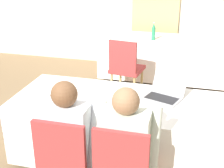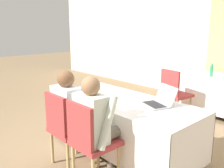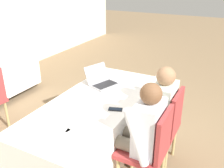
{
  "view_description": "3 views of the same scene",
  "coord_description": "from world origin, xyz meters",
  "views": [
    {
      "loc": [
        0.63,
        -2.64,
        2.04
      ],
      "look_at": [
        0.0,
        -0.22,
        0.98
      ],
      "focal_mm": 50.0,
      "sensor_mm": 36.0,
      "label": 1
    },
    {
      "loc": [
        2.16,
        -2.22,
        1.67
      ],
      "look_at": [
        0.0,
        -0.22,
        0.98
      ],
      "focal_mm": 40.0,
      "sensor_mm": 36.0,
      "label": 2
    },
    {
      "loc": [
        -2.13,
        -1.32,
        2.04
      ],
      "look_at": [
        0.0,
        -0.22,
        0.98
      ],
      "focal_mm": 40.0,
      "sensor_mm": 36.0,
      "label": 3
    }
  ],
  "objects": [
    {
      "name": "person_checkered_shirt",
      "position": [
        -0.23,
        -0.64,
        0.68
      ],
      "size": [
        0.5,
        0.52,
        1.18
      ],
      "rotation": [
        0.0,
        0.0,
        3.14
      ],
      "color": "#665B4C",
      "rests_on": "ground_plane"
    },
    {
      "name": "paper_centre_table",
      "position": [
        -0.12,
        0.08,
        0.73
      ],
      "size": [
        0.26,
        0.33,
        0.0
      ],
      "rotation": [
        0.0,
        0.0,
        -0.17
      ],
      "color": "white",
      "rests_on": "conference_table_near"
    },
    {
      "name": "ground_plane",
      "position": [
        0.0,
        0.0,
        0.0
      ],
      "size": [
        24.0,
        24.0,
        0.0
      ],
      "primitive_type": "plane",
      "color": "#846B4C"
    },
    {
      "name": "chair_near_left",
      "position": [
        -0.23,
        -0.75,
        0.52
      ],
      "size": [
        0.44,
        0.44,
        0.92
      ],
      "rotation": [
        0.0,
        0.0,
        3.14
      ],
      "color": "tan",
      "rests_on": "ground_plane"
    },
    {
      "name": "laptop",
      "position": [
        0.43,
        0.14,
        0.78
      ],
      "size": [
        0.43,
        0.43,
        0.23
      ],
      "rotation": [
        0.0,
        0.0,
        -0.34
      ],
      "color": "#99999E",
      "rests_on": "conference_table_near"
    },
    {
      "name": "conference_table_near",
      "position": [
        0.0,
        0.0,
        0.57
      ],
      "size": [
        2.03,
        0.88,
        0.73
      ],
      "color": "white",
      "rests_on": "ground_plane"
    },
    {
      "name": "chair_far_spare",
      "position": [
        -0.25,
        1.54,
        0.52
      ],
      "size": [
        0.5,
        0.5,
        0.92
      ],
      "rotation": [
        0.0,
        0.0,
        3.0
      ],
      "color": "tan",
      "rests_on": "ground_plane"
    },
    {
      "name": "paper_left_edge",
      "position": [
        -0.51,
        -0.19,
        0.73
      ],
      "size": [
        0.27,
        0.34,
        0.0
      ],
      "rotation": [
        0.0,
        0.0,
        0.24
      ],
      "color": "white",
      "rests_on": "conference_table_near"
    },
    {
      "name": "conference_table_far",
      "position": [
        0.19,
        2.41,
        0.57
      ],
      "size": [
        2.03,
        0.88,
        0.73
      ],
      "color": "white",
      "rests_on": "ground_plane"
    },
    {
      "name": "water_bottle",
      "position": [
        0.03,
        2.32,
        0.86
      ],
      "size": [
        0.06,
        0.06,
        0.29
      ],
      "color": "#288456",
      "rests_on": "conference_table_far"
    },
    {
      "name": "paper_beside_laptop",
      "position": [
        -0.66,
        0.07,
        0.73
      ],
      "size": [
        0.28,
        0.34,
        0.0
      ],
      "rotation": [
        0.0,
        0.0,
        -0.25
      ],
      "color": "white",
      "rests_on": "conference_table_near"
    },
    {
      "name": "cell_phone",
      "position": [
        -0.08,
        -0.3,
        0.74
      ],
      "size": [
        0.11,
        0.16,
        0.01
      ],
      "rotation": [
        0.0,
        0.0,
        0.34
      ],
      "color": "black",
      "rests_on": "conference_table_near"
    },
    {
      "name": "person_white_shirt",
      "position": [
        0.23,
        -0.64,
        0.68
      ],
      "size": [
        0.5,
        0.52,
        1.18
      ],
      "rotation": [
        0.0,
        0.0,
        3.14
      ],
      "color": "#665B4C",
      "rests_on": "ground_plane"
    }
  ]
}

